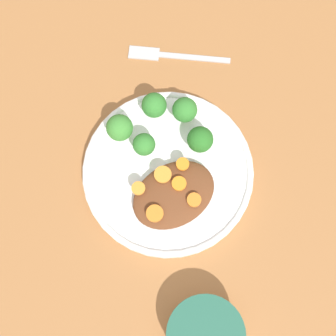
% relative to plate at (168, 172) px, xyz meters
% --- Properties ---
extents(ground_plane, '(4.00, 4.00, 0.00)m').
position_rel_plate_xyz_m(ground_plane, '(0.00, 0.00, -0.01)').
color(ground_plane, '#9E6638').
extents(plate, '(0.27, 0.27, 0.03)m').
position_rel_plate_xyz_m(plate, '(0.00, 0.00, 0.00)').
color(plate, white).
rests_on(plate, ground_plane).
extents(dip_bowl, '(0.11, 0.11, 0.05)m').
position_rel_plate_xyz_m(dip_bowl, '(0.08, 0.23, 0.02)').
color(dip_bowl, white).
rests_on(dip_bowl, ground_plane).
extents(stew_mound, '(0.13, 0.10, 0.02)m').
position_rel_plate_xyz_m(stew_mound, '(0.01, 0.04, 0.02)').
color(stew_mound, brown).
rests_on(stew_mound, plate).
extents(broccoli_floret_0, '(0.04, 0.04, 0.05)m').
position_rel_plate_xyz_m(broccoli_floret_0, '(-0.07, -0.06, 0.04)').
color(broccoli_floret_0, '#7FA85B').
rests_on(broccoli_floret_0, plate).
extents(broccoli_floret_1, '(0.04, 0.04, 0.06)m').
position_rel_plate_xyz_m(broccoli_floret_1, '(0.03, -0.09, 0.04)').
color(broccoli_floret_1, '#759E51').
rests_on(broccoli_floret_1, plate).
extents(broccoli_floret_2, '(0.03, 0.03, 0.05)m').
position_rel_plate_xyz_m(broccoli_floret_2, '(0.01, -0.05, 0.03)').
color(broccoli_floret_2, '#7FA85B').
rests_on(broccoli_floret_2, plate).
extents(broccoli_floret_3, '(0.04, 0.04, 0.05)m').
position_rel_plate_xyz_m(broccoli_floret_3, '(-0.03, -0.09, 0.04)').
color(broccoli_floret_3, '#7FA85B').
rests_on(broccoli_floret_3, plate).
extents(broccoli_floret_4, '(0.04, 0.04, 0.05)m').
position_rel_plate_xyz_m(broccoli_floret_4, '(-0.06, -0.01, 0.04)').
color(broccoli_floret_4, '#7FA85B').
rests_on(broccoli_floret_4, plate).
extents(carrot_slice_0, '(0.02, 0.02, 0.01)m').
position_rel_plate_xyz_m(carrot_slice_0, '(-0.01, 0.06, 0.03)').
color(carrot_slice_0, orange).
rests_on(carrot_slice_0, stew_mound).
extents(carrot_slice_1, '(0.02, 0.02, 0.00)m').
position_rel_plate_xyz_m(carrot_slice_1, '(0.06, 0.01, 0.03)').
color(carrot_slice_1, orange).
rests_on(carrot_slice_1, stew_mound).
extents(carrot_slice_2, '(0.02, 0.02, 0.01)m').
position_rel_plate_xyz_m(carrot_slice_2, '(-0.02, 0.01, 0.03)').
color(carrot_slice_2, orange).
rests_on(carrot_slice_2, stew_mound).
extents(carrot_slice_3, '(0.02, 0.02, 0.00)m').
position_rel_plate_xyz_m(carrot_slice_3, '(0.00, 0.03, 0.03)').
color(carrot_slice_3, orange).
rests_on(carrot_slice_3, stew_mound).
extents(carrot_slice_4, '(0.03, 0.03, 0.01)m').
position_rel_plate_xyz_m(carrot_slice_4, '(0.05, 0.05, 0.03)').
color(carrot_slice_4, orange).
rests_on(carrot_slice_4, stew_mound).
extents(carrot_slice_5, '(0.03, 0.03, 0.00)m').
position_rel_plate_xyz_m(carrot_slice_5, '(0.01, 0.01, 0.03)').
color(carrot_slice_5, orange).
rests_on(carrot_slice_5, stew_mound).
extents(fork, '(0.15, 0.12, 0.01)m').
position_rel_plate_xyz_m(fork, '(-0.11, -0.18, -0.01)').
color(fork, '#B4B4B4').
rests_on(fork, ground_plane).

